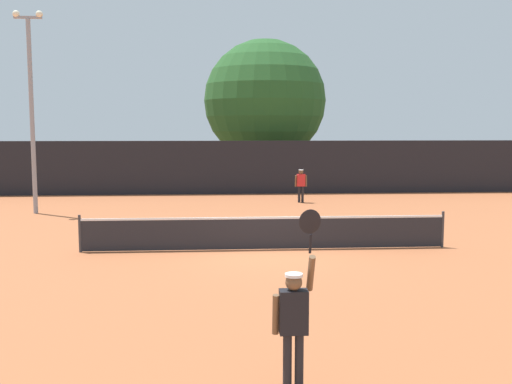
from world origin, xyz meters
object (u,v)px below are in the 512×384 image
at_px(player_receiving, 301,183).
at_px(large_tree, 265,101).
at_px(tennis_ball, 271,240).
at_px(light_pole, 31,100).
at_px(player_serving, 294,313).
at_px(parked_car_mid, 400,171).
at_px(parked_car_near, 198,169).

xyz_separation_m(player_receiving, large_tree, (-0.97, 8.89, 4.19)).
distance_m(tennis_ball, light_pole, 12.13).
bearing_deg(player_receiving, player_serving, 81.57).
xyz_separation_m(player_receiving, light_pole, (-11.40, -2.76, 3.69)).
bearing_deg(parked_car_mid, light_pole, -152.44).
height_order(player_serving, large_tree, large_tree).
bearing_deg(light_pole, tennis_ball, -35.52).
bearing_deg(player_receiving, parked_car_mid, -129.44).
distance_m(player_serving, player_receiving, 19.92).
bearing_deg(player_serving, parked_car_mid, 69.92).
relative_size(player_serving, tennis_ball, 36.14).
height_order(player_serving, tennis_ball, player_serving).
distance_m(large_tree, parked_car_mid, 9.72).
bearing_deg(light_pole, player_receiving, 13.60).
distance_m(parked_car_near, parked_car_mid, 13.20).
height_order(player_receiving, light_pole, light_pole).
xyz_separation_m(large_tree, parked_car_mid, (8.68, 0.47, -4.35)).
relative_size(player_serving, large_tree, 0.28).
height_order(tennis_ball, large_tree, large_tree).
xyz_separation_m(player_serving, player_receiving, (2.92, 19.71, -0.13)).
relative_size(light_pole, parked_car_near, 1.85).
distance_m(player_receiving, large_tree, 9.88).
bearing_deg(light_pole, player_serving, -63.44).
relative_size(tennis_ball, large_tree, 0.01).
bearing_deg(parked_car_near, tennis_ball, -74.93).
xyz_separation_m(player_serving, large_tree, (1.95, 28.60, 4.06)).
bearing_deg(large_tree, tennis_ball, -94.04).
xyz_separation_m(player_receiving, tennis_ball, (-2.26, -9.28, -0.91)).
bearing_deg(parked_car_near, light_pole, -105.42).
bearing_deg(light_pole, large_tree, 48.19).
xyz_separation_m(parked_car_near, parked_car_mid, (12.92, -2.72, 0.00)).
relative_size(player_serving, light_pole, 0.30).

